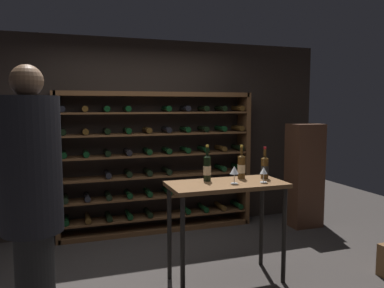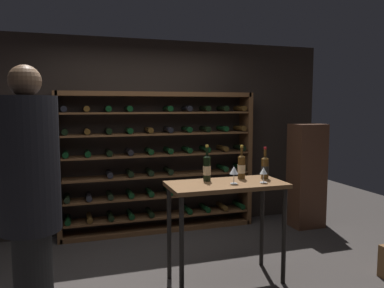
{
  "view_description": "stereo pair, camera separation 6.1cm",
  "coord_description": "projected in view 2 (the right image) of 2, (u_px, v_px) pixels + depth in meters",
  "views": [
    {
      "loc": [
        -0.97,
        -3.42,
        1.72
      ],
      "look_at": [
        0.25,
        0.16,
        1.33
      ],
      "focal_mm": 35.35,
      "sensor_mm": 36.0,
      "label": 1
    },
    {
      "loc": [
        -0.91,
        -3.44,
        1.72
      ],
      "look_at": [
        0.25,
        0.16,
        1.33
      ],
      "focal_mm": 35.35,
      "sensor_mm": 36.0,
      "label": 2
    }
  ],
  "objects": [
    {
      "name": "wine_rack",
      "position": [
        159.0,
        162.0,
        5.13
      ],
      "size": [
        2.66,
        0.32,
        1.9
      ],
      "color": "brown",
      "rests_on": "ground"
    },
    {
      "name": "display_cabinet",
      "position": [
        306.0,
        176.0,
        5.34
      ],
      "size": [
        0.44,
        0.36,
        1.46
      ],
      "primitive_type": "cube",
      "color": "#4C2D1E",
      "rests_on": "ground"
    },
    {
      "name": "wine_bottle_amber_reserve",
      "position": [
        242.0,
        166.0,
        3.81
      ],
      "size": [
        0.08,
        0.08,
        0.34
      ],
      "color": "#4C3314",
      "rests_on": "tasting_table"
    },
    {
      "name": "person_bystander_dark_jacket",
      "position": [
        30.0,
        195.0,
        2.59
      ],
      "size": [
        0.41,
        0.41,
        1.99
      ],
      "rotation": [
        0.0,
        0.0,
        -2.56
      ],
      "color": "#242424",
      "rests_on": "ground"
    },
    {
      "name": "wine_bottle_gold_foil",
      "position": [
        207.0,
        168.0,
        3.69
      ],
      "size": [
        0.08,
        0.08,
        0.36
      ],
      "color": "black",
      "rests_on": "tasting_table"
    },
    {
      "name": "ground_plane",
      "position": [
        173.0,
        281.0,
        3.71
      ],
      "size": [
        9.48,
        9.48,
        0.0
      ],
      "primitive_type": "plane",
      "color": "#383330"
    },
    {
      "name": "wine_glass_stemmed_left",
      "position": [
        234.0,
        171.0,
        3.56
      ],
      "size": [
        0.08,
        0.08,
        0.17
      ],
      "color": "silver",
      "rests_on": "tasting_table"
    },
    {
      "name": "tasting_table",
      "position": [
        226.0,
        196.0,
        3.64
      ],
      "size": [
        1.13,
        0.54,
        0.98
      ],
      "color": "brown",
      "rests_on": "ground"
    },
    {
      "name": "wine_glass_stemmed_right",
      "position": [
        264.0,
        172.0,
        3.61
      ],
      "size": [
        0.07,
        0.07,
        0.15
      ],
      "color": "silver",
      "rests_on": "tasting_table"
    },
    {
      "name": "wine_bottle_red_label",
      "position": [
        265.0,
        167.0,
        3.81
      ],
      "size": [
        0.08,
        0.08,
        0.32
      ],
      "color": "#4C3314",
      "rests_on": "tasting_table"
    },
    {
      "name": "back_wall",
      "position": [
        140.0,
        135.0,
        5.23
      ],
      "size": [
        5.48,
        0.1,
        2.61
      ],
      "primitive_type": "cube",
      "color": "black",
      "rests_on": "ground"
    }
  ]
}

